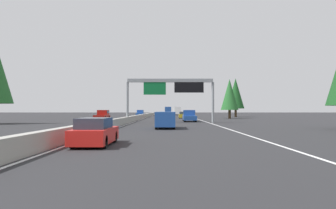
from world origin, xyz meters
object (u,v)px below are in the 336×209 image
(oncoming_near, at_px, (102,115))
(oncoming_far, at_px, (140,113))
(sign_gantry_overhead, at_px, (171,88))
(bus_near_right, at_px, (168,110))
(minivan_far_left, at_px, (165,119))
(sedan_far_right, at_px, (183,115))
(conifer_right_mid, at_px, (230,95))
(sedan_distant_a, at_px, (95,132))
(sedan_far_center, at_px, (167,115))
(conifer_right_far, at_px, (236,94))
(box_truck_mid_left, at_px, (177,111))
(pickup_mid_center, at_px, (189,116))

(oncoming_near, xyz_separation_m, oncoming_far, (33.83, -3.87, 0.00))
(sign_gantry_overhead, height_order, bus_near_right, sign_gantry_overhead)
(oncoming_near, bearing_deg, minivan_far_left, 24.93)
(minivan_far_left, xyz_separation_m, sedan_far_right, (38.59, -3.55, -0.27))
(oncoming_far, bearing_deg, minivan_far_left, 7.74)
(oncoming_far, relative_size, conifer_right_mid, 0.66)
(minivan_far_left, height_order, sedan_far_right, minivan_far_left)
(sign_gantry_overhead, bearing_deg, oncoming_far, 10.71)
(sedan_distant_a, relative_size, minivan_far_left, 0.88)
(sign_gantry_overhead, xyz_separation_m, conifer_right_mid, (21.83, -12.69, 0.09))
(minivan_far_left, relative_size, sedan_far_right, 1.14)
(bus_near_right, relative_size, sedan_far_center, 2.61)
(minivan_far_left, height_order, conifer_right_far, conifer_right_far)
(box_truck_mid_left, bearing_deg, sedan_distant_a, 175.73)
(minivan_far_left, height_order, sedan_far_center, minivan_far_left)
(bus_near_right, distance_m, sedan_far_center, 58.57)
(bus_near_right, bearing_deg, oncoming_far, 167.60)
(conifer_right_mid, bearing_deg, sedan_distant_a, 161.08)
(bus_near_right, distance_m, pickup_mid_center, 77.92)
(box_truck_mid_left, relative_size, oncoming_far, 1.52)
(pickup_mid_center, distance_m, conifer_right_mid, 19.15)
(conifer_right_far, bearing_deg, box_truck_mid_left, 26.60)
(box_truck_mid_left, height_order, conifer_right_mid, conifer_right_mid)
(sign_gantry_overhead, relative_size, bus_near_right, 1.10)
(box_truck_mid_left, bearing_deg, conifer_right_mid, -167.44)
(conifer_right_mid, bearing_deg, conifer_right_far, -16.73)
(sedan_far_right, height_order, oncoming_far, oncoming_far)
(sedan_distant_a, relative_size, bus_near_right, 0.38)
(oncoming_far, xyz_separation_m, conifer_right_mid, (-24.82, -21.51, 4.25))
(bus_near_right, bearing_deg, pickup_mid_center, -177.33)
(sedan_distant_a, bearing_deg, sign_gantry_overhead, -8.85)
(sign_gantry_overhead, relative_size, sedan_far_right, 2.88)
(sedan_distant_a, xyz_separation_m, oncoming_near, (40.63, 8.35, 0.23))
(sedan_distant_a, xyz_separation_m, conifer_right_mid, (49.65, -17.02, 4.49))
(minivan_far_left, distance_m, oncoming_near, 28.38)
(minivan_far_left, distance_m, box_truck_mid_left, 79.56)
(sedan_distant_a, height_order, minivan_far_left, minivan_far_left)
(bus_near_right, xyz_separation_m, conifer_right_mid, (-61.89, -13.36, 3.45))
(sedan_far_right, height_order, pickup_mid_center, pickup_mid_center)
(sedan_far_center, bearing_deg, sedan_distant_a, 176.19)
(sign_gantry_overhead, height_order, sedan_far_center, sign_gantry_overhead)
(oncoming_near, xyz_separation_m, conifer_right_far, (24.53, -30.04, 5.30))
(minivan_far_left, distance_m, pickup_mid_center, 19.17)
(sedan_far_right, xyz_separation_m, oncoming_near, (-12.86, 15.51, 0.23))
(sedan_far_right, distance_m, bus_near_right, 58.17)
(box_truck_mid_left, height_order, oncoming_near, box_truck_mid_left)
(pickup_mid_center, bearing_deg, bus_near_right, 2.67)
(pickup_mid_center, bearing_deg, conifer_right_mid, -31.40)
(bus_near_right, height_order, oncoming_near, bus_near_right)
(oncoming_far, bearing_deg, sign_gantry_overhead, 10.71)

